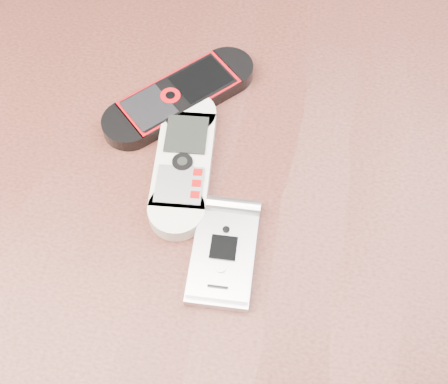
{
  "coord_description": "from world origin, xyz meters",
  "views": [
    {
      "loc": [
        0.05,
        -0.27,
        1.23
      ],
      "look_at": [
        0.01,
        0.0,
        0.76
      ],
      "focal_mm": 50.0,
      "sensor_mm": 36.0,
      "label": 1
    }
  ],
  "objects_px": {
    "table": "(219,248)",
    "nokia_black_red": "(180,96)",
    "nokia_white": "(184,162)",
    "motorola_razr": "(223,254)"
  },
  "relations": [
    {
      "from": "table",
      "to": "motorola_razr",
      "type": "relative_size",
      "value": 11.77
    },
    {
      "from": "nokia_white",
      "to": "motorola_razr",
      "type": "xyz_separation_m",
      "value": [
        0.05,
        -0.08,
        -0.0
      ]
    },
    {
      "from": "nokia_white",
      "to": "motorola_razr",
      "type": "height_order",
      "value": "nokia_white"
    },
    {
      "from": "table",
      "to": "nokia_black_red",
      "type": "relative_size",
      "value": 7.26
    },
    {
      "from": "table",
      "to": "nokia_white",
      "type": "distance_m",
      "value": 0.12
    },
    {
      "from": "nokia_black_red",
      "to": "motorola_razr",
      "type": "bearing_deg",
      "value": -21.9
    },
    {
      "from": "table",
      "to": "nokia_white",
      "type": "relative_size",
      "value": 7.88
    },
    {
      "from": "table",
      "to": "nokia_black_red",
      "type": "height_order",
      "value": "nokia_black_red"
    },
    {
      "from": "nokia_white",
      "to": "nokia_black_red",
      "type": "relative_size",
      "value": 0.92
    },
    {
      "from": "table",
      "to": "nokia_white",
      "type": "bearing_deg",
      "value": 143.89
    }
  ]
}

